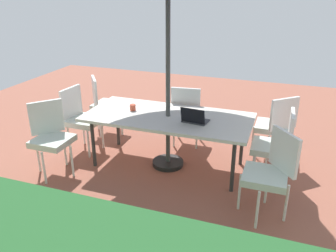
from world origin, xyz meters
The scene contains 11 objects.
ground_plane centered at (0.00, 0.00, -0.01)m, with size 10.00×10.00×0.02m, color #935442.
dining_table centered at (0.00, 0.00, 0.70)m, with size 2.24×1.04×0.75m.
chair_southwest centered at (-1.37, -0.68, 0.55)m, with size 0.59×0.59×0.98m.
chair_northwest centered at (-1.41, 0.69, 0.55)m, with size 0.58×0.58×0.98m.
chair_west centered at (-1.43, -0.02, 0.55)m, with size 0.47×0.46×0.98m.
chair_southeast centered at (1.38, -0.73, 0.55)m, with size 0.58×0.58×0.98m.
chair_northeast centered at (1.39, 0.70, 0.55)m, with size 0.59×0.58×0.98m.
chair_south centered at (-0.05, -0.73, 0.55)m, with size 0.47×0.48×0.98m.
chair_east centered at (1.40, -0.02, 0.55)m, with size 0.48×0.47×0.98m.
laptop centered at (-0.40, 0.11, 0.80)m, with size 0.35×0.28×0.21m.
cup centered at (0.54, -0.04, 0.79)m, with size 0.08×0.08×0.09m, color #CC4C33.
Camera 1 is at (-1.47, 4.13, 2.43)m, focal length 37.30 mm.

